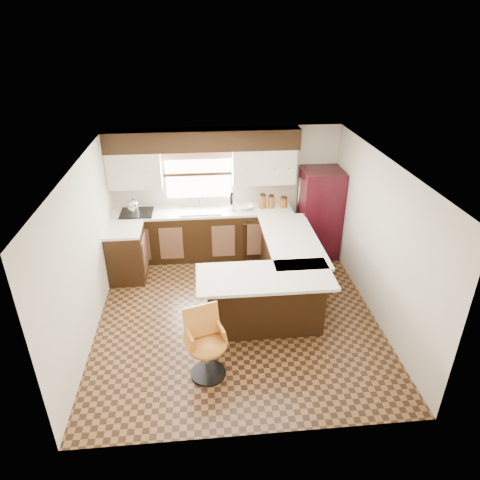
{
  "coord_description": "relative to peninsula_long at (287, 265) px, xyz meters",
  "views": [
    {
      "loc": [
        -0.47,
        -5.37,
        4.09
      ],
      "look_at": [
        0.1,
        0.45,
        1.05
      ],
      "focal_mm": 32.0,
      "sensor_mm": 36.0,
      "label": 1
    }
  ],
  "objects": [
    {
      "name": "counter_pen_return",
      "position": [
        -0.55,
        -1.06,
        0.47
      ],
      "size": [
        1.89,
        0.84,
        0.04
      ],
      "primitive_type": "cube",
      "color": "silver",
      "rests_on": "peninsula_return"
    },
    {
      "name": "counter_left",
      "position": [
        -2.7,
        0.62,
        0.47
      ],
      "size": [
        0.6,
        0.7,
        0.04
      ],
      "primitive_type": "cube",
      "color": "silver",
      "rests_on": "base_cab_left"
    },
    {
      "name": "sink",
      "position": [
        -1.4,
        1.25,
        0.51
      ],
      "size": [
        0.75,
        0.45,
        0.03
      ],
      "primitive_type": "cube",
      "color": "#B2B2B7",
      "rests_on": "counter_back"
    },
    {
      "name": "wall_right",
      "position": [
        1.2,
        -0.62,
        0.75
      ],
      "size": [
        0.0,
        4.4,
        4.4
      ],
      "primitive_type": "plane",
      "rotation": [
        1.57,
        0.0,
        -1.57
      ],
      "color": "beige",
      "rests_on": "floor"
    },
    {
      "name": "peninsula_long",
      "position": [
        0.0,
        0.0,
        0.0
      ],
      "size": [
        0.6,
        1.95,
        0.9
      ],
      "primitive_type": "cube",
      "color": "black",
      "rests_on": "floor"
    },
    {
      "name": "window_pane",
      "position": [
        -1.4,
        1.56,
        1.1
      ],
      "size": [
        1.2,
        0.02,
        0.9
      ],
      "primitive_type": "cube",
      "color": "white",
      "rests_on": "wall_back"
    },
    {
      "name": "upper_cab_left",
      "position": [
        -2.52,
        1.4,
        1.27
      ],
      "size": [
        0.94,
        0.35,
        0.64
      ],
      "primitive_type": "cube",
      "color": "beige",
      "rests_on": "wall_back"
    },
    {
      "name": "canister_med",
      "position": [
        -0.08,
        1.3,
        0.6
      ],
      "size": [
        0.12,
        0.12,
        0.22
      ],
      "primitive_type": "cylinder",
      "color": "brown",
      "rests_on": "counter_back"
    },
    {
      "name": "upper_cab_right",
      "position": [
        -0.22,
        1.4,
        1.27
      ],
      "size": [
        1.14,
        0.35,
        0.64
      ],
      "primitive_type": "cube",
      "color": "beige",
      "rests_on": "wall_back"
    },
    {
      "name": "cooktop",
      "position": [
        -2.55,
        1.25,
        0.51
      ],
      "size": [
        0.58,
        0.5,
        0.02
      ],
      "primitive_type": "cube",
      "color": "black",
      "rests_on": "counter_back"
    },
    {
      "name": "dishwasher",
      "position": [
        -0.35,
        0.99,
        -0.02
      ],
      "size": [
        0.58,
        0.03,
        0.78
      ],
      "primitive_type": "cube",
      "color": "black",
      "rests_on": "floor"
    },
    {
      "name": "wall_front",
      "position": [
        -0.9,
        -2.83,
        0.75
      ],
      "size": [
        4.4,
        0.0,
        4.4
      ],
      "primitive_type": "plane",
      "rotation": [
        -1.57,
        0.0,
        0.0
      ],
      "color": "beige",
      "rests_on": "floor"
    },
    {
      "name": "kettle",
      "position": [
        -2.59,
        1.26,
        0.65
      ],
      "size": [
        0.2,
        0.2,
        0.27
      ],
      "primitive_type": null,
      "color": "silver",
      "rests_on": "cooktop"
    },
    {
      "name": "percolator",
      "position": [
        -0.82,
        1.28,
        0.64
      ],
      "size": [
        0.13,
        0.13,
        0.3
      ],
      "primitive_type": "cylinder",
      "color": "silver",
      "rests_on": "counter_back"
    },
    {
      "name": "soffit",
      "position": [
        -1.3,
        1.4,
        1.77
      ],
      "size": [
        3.4,
        0.35,
        0.36
      ],
      "primitive_type": "cube",
      "color": "black",
      "rests_on": "wall_back"
    },
    {
      "name": "counter_back",
      "position": [
        -1.35,
        1.28,
        0.47
      ],
      "size": [
        3.3,
        0.6,
        0.04
      ],
      "primitive_type": "cube",
      "color": "silver",
      "rests_on": "base_cab_back"
    },
    {
      "name": "floor",
      "position": [
        -0.9,
        -0.62,
        -0.45
      ],
      "size": [
        4.4,
        4.4,
        0.0
      ],
      "primitive_type": "plane",
      "color": "#49301A",
      "rests_on": "ground"
    },
    {
      "name": "wall_left",
      "position": [
        -3.0,
        -0.62,
        0.75
      ],
      "size": [
        0.0,
        4.4,
        4.4
      ],
      "primitive_type": "plane",
      "rotation": [
        1.57,
        0.0,
        1.57
      ],
      "color": "beige",
      "rests_on": "floor"
    },
    {
      "name": "peninsula_return",
      "position": [
        -0.53,
        -0.97,
        0.0
      ],
      "size": [
        1.65,
        0.6,
        0.9
      ],
      "primitive_type": "cube",
      "color": "black",
      "rests_on": "floor"
    },
    {
      "name": "ceiling",
      "position": [
        -0.9,
        -0.62,
        1.95
      ],
      "size": [
        4.4,
        4.4,
        0.0
      ],
      "primitive_type": "plane",
      "rotation": [
        3.14,
        0.0,
        0.0
      ],
      "color": "silver",
      "rests_on": "wall_back"
    },
    {
      "name": "counter_pen_long",
      "position": [
        0.05,
        0.0,
        0.47
      ],
      "size": [
        0.84,
        1.95,
        0.04
      ],
      "primitive_type": "cube",
      "color": "silver",
      "rests_on": "peninsula_long"
    },
    {
      "name": "canister_small",
      "position": [
        0.16,
        1.3,
        0.58
      ],
      "size": [
        0.14,
        0.14,
        0.17
      ],
      "primitive_type": "cylinder",
      "color": "brown",
      "rests_on": "counter_back"
    },
    {
      "name": "valance",
      "position": [
        -1.4,
        1.52,
        1.49
      ],
      "size": [
        1.3,
        0.06,
        0.18
      ],
      "primitive_type": "cube",
      "color": "#D19B93",
      "rests_on": "wall_back"
    },
    {
      "name": "mixing_bowl",
      "position": [
        -0.56,
        1.28,
        0.53
      ],
      "size": [
        0.34,
        0.34,
        0.07
      ],
      "primitive_type": "imported",
      "rotation": [
        0.0,
        0.0,
        0.26
      ],
      "color": "white",
      "rests_on": "counter_back"
    },
    {
      "name": "bar_chair",
      "position": [
        -1.38,
        -1.87,
        0.02
      ],
      "size": [
        0.62,
        0.62,
        0.94
      ],
      "primitive_type": null,
      "rotation": [
        0.0,
        0.0,
        0.3
      ],
      "color": "#C77C2B",
      "rests_on": "floor"
    },
    {
      "name": "refrigerator",
      "position": [
        0.82,
        1.16,
        0.4
      ],
      "size": [
        0.73,
        0.7,
        1.69
      ],
      "primitive_type": "cube",
      "color": "black",
      "rests_on": "floor"
    },
    {
      "name": "wall_back",
      "position": [
        -0.9,
        1.58,
        0.75
      ],
      "size": [
        4.4,
        0.0,
        4.4
      ],
      "primitive_type": "plane",
      "rotation": [
        1.57,
        0.0,
        0.0
      ],
      "color": "beige",
      "rests_on": "floor"
    },
    {
      "name": "canister_large",
      "position": [
        -0.24,
        1.3,
        0.62
      ],
      "size": [
        0.13,
        0.13,
        0.24
      ],
      "primitive_type": "cylinder",
      "color": "brown",
      "rests_on": "counter_back"
    },
    {
      "name": "base_cab_left",
      "position": [
        -2.7,
        0.62,
        0.0
      ],
      "size": [
        0.6,
        0.7,
        0.9
      ],
      "primitive_type": "cube",
      "color": "black",
      "rests_on": "floor"
    },
    {
      "name": "base_cab_back",
      "position": [
        -1.35,
        1.28,
        0.0
      ],
      "size": [
        3.3,
        0.6,
        0.9
      ],
      "primitive_type": "cube",
      "color": "black",
      "rests_on": "floor"
    }
  ]
}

